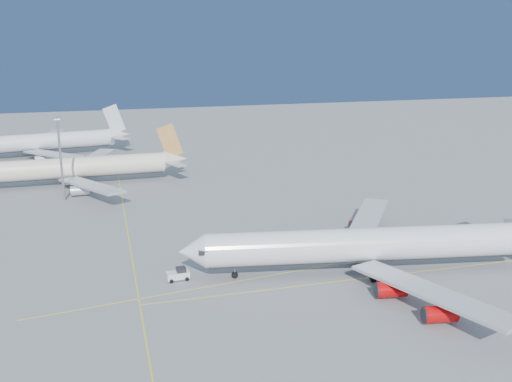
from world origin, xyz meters
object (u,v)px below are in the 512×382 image
Objects in this scene: airliner_virgin at (374,245)px; airliner_etihad at (77,168)px; airliner_third at (38,142)px; pushback_tug at (179,274)px; light_mast at (60,152)px.

airliner_virgin is 100.56m from airliner_etihad.
airliner_virgin reaches higher than airliner_etihad.
airliner_third reaches higher than pushback_tug.
airliner_third is (-14.98, 46.40, 0.15)m from airliner_etihad.
pushback_tug is at bearing 179.40° from airliner_virgin.
airliner_etihad is 0.99× the size of airliner_third.
airliner_virgin is 37.32m from pushback_tug.
airliner_third is at bearing 100.63° from light_mast.
airliner_etihad is 2.93× the size of light_mast.
airliner_virgin is 3.19× the size of light_mast.
light_mast reaches higher than airliner_virgin.
airliner_etihad is (-56.46, 83.21, -0.10)m from airliner_virgin.
airliner_third is 128.33m from pushback_tug.
pushback_tug is (34.90, -123.41, -4.43)m from airliner_third.
airliner_etihad is 15.61× the size of pushback_tug.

